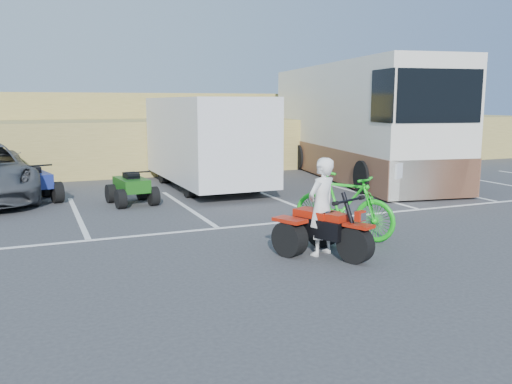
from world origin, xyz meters
name	(u,v)px	position (x,y,z in m)	size (l,w,h in m)	color
ground	(262,257)	(0.00, 0.00, 0.00)	(100.00, 100.00, 0.00)	#373739
parking_stripes	(230,211)	(0.87, 4.07, 0.00)	(28.00, 5.16, 0.01)	white
grass_embankment	(120,132)	(0.00, 15.48, 1.42)	(40.00, 8.50, 3.10)	olive
red_trike_atv	(327,256)	(1.10, -0.37, 0.00)	(1.27, 1.69, 1.10)	#A41A09
rider	(322,207)	(1.04, -0.23, 0.87)	(0.64, 0.42, 1.75)	white
green_dirt_bike	(343,205)	(2.07, 0.68, 0.66)	(0.62, 2.20, 1.32)	#14BF19
cargo_trailer	(206,140)	(1.49, 7.92, 1.54)	(2.51, 6.12, 2.84)	silver
rv_motorhome	(355,129)	(7.42, 8.61, 1.72)	(4.55, 11.34, 3.97)	silver
quad_atv_blue	(34,202)	(-3.65, 7.38, 0.00)	(1.24, 1.66, 1.09)	navy
quad_atv_green	(132,204)	(-1.22, 5.99, 0.00)	(1.08, 1.45, 0.95)	#175212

